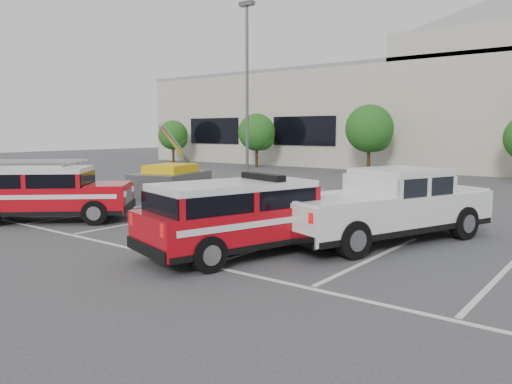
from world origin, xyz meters
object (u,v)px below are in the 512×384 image
(tree_mid_left, at_px, (371,130))
(fire_chief_suv, at_px, (248,221))
(tree_far_left, at_px, (174,136))
(ladder_suv, at_px, (47,197))
(light_pole_left, at_px, (247,93))
(white_pickup, at_px, (386,213))
(utility_rig, at_px, (168,182))
(convention_building, at_px, (485,109))
(tree_left, at_px, (258,134))

(tree_mid_left, xyz_separation_m, fire_chief_suv, (7.61, -23.42, -2.25))
(tree_far_left, height_order, ladder_suv, tree_far_left)
(light_pole_left, height_order, white_pickup, light_pole_left)
(tree_mid_left, relative_size, utility_rig, 1.08)
(light_pole_left, bearing_deg, tree_far_left, 149.29)
(tree_mid_left, height_order, utility_rig, tree_mid_left)
(white_pickup, xyz_separation_m, ladder_suv, (-10.20, -4.01, 0.03))
(convention_building, distance_m, fire_chief_suv, 33.56)
(tree_far_left, xyz_separation_m, tree_mid_left, (20.00, 0.00, 0.54))
(convention_building, distance_m, light_pole_left, 21.49)
(tree_mid_left, xyz_separation_m, ladder_suv, (-0.46, -24.04, -2.23))
(convention_building, height_order, tree_left, convention_building)
(tree_far_left, height_order, tree_mid_left, tree_mid_left)
(convention_building, bearing_deg, tree_mid_left, -117.40)
(ladder_suv, xyz_separation_m, utility_rig, (-1.31, 6.56, -0.14))
(tree_far_left, xyz_separation_m, light_pole_left, (16.91, -10.05, 2.68))
(utility_rig, bearing_deg, light_pole_left, 84.06)
(tree_left, xyz_separation_m, ladder_suv, (9.54, -24.04, -1.96))
(light_pole_left, distance_m, white_pickup, 16.84)
(convention_building, height_order, fire_chief_suv, convention_building)
(white_pickup, bearing_deg, light_pole_left, 162.85)
(tree_left, bearing_deg, light_pole_left, -55.48)
(convention_building, bearing_deg, tree_left, -146.95)
(tree_far_left, relative_size, utility_rig, 0.89)
(tree_mid_left, distance_m, white_pickup, 22.39)
(tree_far_left, bearing_deg, ladder_suv, -50.89)
(white_pickup, bearing_deg, fire_chief_suv, -101.37)
(convention_building, distance_m, white_pickup, 30.46)
(ladder_suv, bearing_deg, fire_chief_suv, 52.36)
(tree_left, bearing_deg, tree_mid_left, 0.00)
(white_pickup, bearing_deg, convention_building, 119.59)
(tree_far_left, bearing_deg, fire_chief_suv, -40.30)
(convention_building, bearing_deg, utility_rig, -104.10)
(fire_chief_suv, distance_m, utility_rig, 11.10)
(tree_mid_left, distance_m, light_pole_left, 10.73)
(fire_chief_suv, xyz_separation_m, ladder_suv, (-8.07, -0.62, 0.02))
(tree_far_left, relative_size, ladder_suv, 0.77)
(tree_left, relative_size, white_pickup, 0.65)
(fire_chief_suv, bearing_deg, light_pole_left, 145.14)
(tree_mid_left, distance_m, ladder_suv, 24.14)
(tree_mid_left, relative_size, light_pole_left, 0.47)
(fire_chief_suv, height_order, ladder_suv, ladder_suv)
(tree_mid_left, bearing_deg, tree_left, -180.00)
(tree_left, distance_m, ladder_suv, 25.93)
(tree_far_left, distance_m, utility_rig, 25.32)
(white_pickup, bearing_deg, ladder_suv, -137.82)
(tree_left, height_order, utility_rig, tree_left)
(light_pole_left, bearing_deg, utility_rig, -79.89)
(fire_chief_suv, distance_m, ladder_suv, 8.10)
(ladder_suv, bearing_deg, white_pickup, 69.42)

